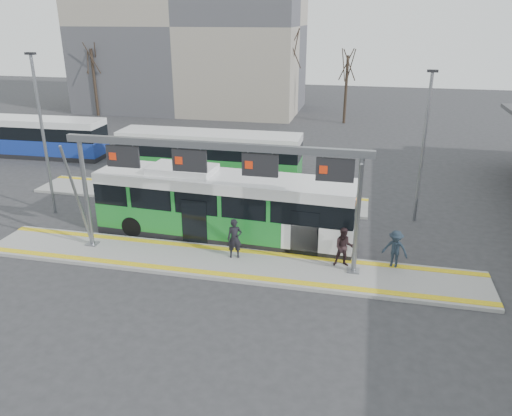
{
  "coord_description": "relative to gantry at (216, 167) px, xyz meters",
  "views": [
    {
      "loc": [
        5.58,
        -18.59,
        10.18
      ],
      "look_at": [
        0.73,
        3.0,
        1.55
      ],
      "focal_mm": 35.0,
      "sensor_mm": 36.0,
      "label": 1
    }
  ],
  "objects": [
    {
      "name": "ground",
      "position": [
        0.35,
        -0.25,
        -4.3
      ],
      "size": [
        120.0,
        120.0,
        0.0
      ],
      "primitive_type": "plane",
      "color": "#2D2D30",
      "rests_on": "ground"
    },
    {
      "name": "passenger_b",
      "position": [
        5.39,
        0.48,
        -3.29
      ],
      "size": [
        0.91,
        0.75,
        1.72
      ],
      "primitive_type": "imported",
      "rotation": [
        0.0,
        0.0,
        0.13
      ],
      "color": "#2D1E21",
      "rests_on": "platform_main"
    },
    {
      "name": "platform_second",
      "position": [
        -3.65,
        7.75,
        -4.22
      ],
      "size": [
        20.0,
        3.0,
        0.15
      ],
      "primitive_type": "cube",
      "color": "gray",
      "rests_on": "ground"
    },
    {
      "name": "hero_bus",
      "position": [
        -0.48,
        2.58,
        -2.73
      ],
      "size": [
        12.56,
        3.28,
        3.42
      ],
      "rotation": [
        0.0,
        0.0,
        -0.05
      ],
      "color": "black",
      "rests_on": "ground"
    },
    {
      "name": "tree_mid",
      "position": [
        3.64,
        31.4,
        1.29
      ],
      "size": [
        1.4,
        1.4,
        7.37
      ],
      "color": "#382B21",
      "rests_on": "ground"
    },
    {
      "name": "gantry",
      "position": [
        0.0,
        0.0,
        0.0
      ],
      "size": [
        13.0,
        1.68,
        5.2
      ],
      "color": "slate",
      "rests_on": "platform_main"
    },
    {
      "name": "platform_main",
      "position": [
        0.35,
        -0.25,
        -4.22
      ],
      "size": [
        22.0,
        3.0,
        0.15
      ],
      "primitive_type": "cube",
      "color": "gray",
      "rests_on": "ground"
    },
    {
      "name": "apartment_block",
      "position": [
        -13.65,
        35.75,
        4.91
      ],
      "size": [
        24.5,
        12.5,
        18.4
      ],
      "color": "gray",
      "rests_on": "ground"
    },
    {
      "name": "lamp_west",
      "position": [
        -10.41,
        3.53,
        0.16
      ],
      "size": [
        0.5,
        0.25,
        8.44
      ],
      "color": "slate",
      "rests_on": "ground"
    },
    {
      "name": "tactile_second",
      "position": [
        -3.65,
        8.9,
        -4.14
      ],
      "size": [
        20.0,
        0.35,
        0.02
      ],
      "color": "yellow",
      "rests_on": "platform_second"
    },
    {
      "name": "bg_bus_green",
      "position": [
        -4.08,
        11.58,
        -2.81
      ],
      "size": [
        12.07,
        2.68,
        3.01
      ],
      "rotation": [
        0.0,
        0.0,
        0.01
      ],
      "color": "black",
      "rests_on": "ground"
    },
    {
      "name": "tree_left",
      "position": [
        -1.83,
        31.38,
        2.69
      ],
      "size": [
        1.4,
        1.4,
        9.21
      ],
      "color": "#382B21",
      "rests_on": "ground"
    },
    {
      "name": "passenger_a",
      "position": [
        0.68,
        0.24,
        -3.26
      ],
      "size": [
        0.74,
        0.58,
        1.78
      ],
      "primitive_type": "imported",
      "rotation": [
        0.0,
        0.0,
        0.27
      ],
      "color": "black",
      "rests_on": "platform_main"
    },
    {
      "name": "tactile_main",
      "position": [
        0.35,
        -0.25,
        -4.14
      ],
      "size": [
        22.0,
        2.65,
        0.02
      ],
      "color": "yellow",
      "rests_on": "platform_main"
    },
    {
      "name": "bg_bus_blue",
      "position": [
        -18.8,
        13.76,
        -2.86
      ],
      "size": [
        11.25,
        2.81,
        2.92
      ],
      "rotation": [
        0.0,
        0.0,
        0.03
      ],
      "color": "black",
      "rests_on": "ground"
    },
    {
      "name": "lamp_east",
      "position": [
        8.76,
        6.74,
        -0.2
      ],
      "size": [
        0.5,
        0.25,
        7.72
      ],
      "color": "slate",
      "rests_on": "ground"
    },
    {
      "name": "passenger_c",
      "position": [
        7.49,
        0.85,
        -3.32
      ],
      "size": [
        1.2,
        0.89,
        1.66
      ],
      "primitive_type": "imported",
      "rotation": [
        0.0,
        0.0,
        -0.28
      ],
      "color": "#1B2631",
      "rests_on": "platform_main"
    },
    {
      "name": "tree_far",
      "position": [
        -22.33,
        29.61,
        1.6
      ],
      "size": [
        1.4,
        1.4,
        7.78
      ],
      "color": "#382B21",
      "rests_on": "ground"
    }
  ]
}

